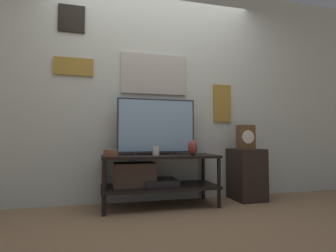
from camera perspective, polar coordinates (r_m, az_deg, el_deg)
The scene contains 9 objects.
ground_plane at distance 2.71m, azimuth -0.35°, elevation -18.55°, with size 12.00×12.00×0.00m, color #846647.
wall_back at distance 3.25m, azimuth -2.95°, elevation 8.12°, with size 6.40×0.08×2.70m.
media_console at distance 2.90m, azimuth -3.87°, elevation -10.43°, with size 1.26×0.50×0.56m.
television at distance 3.01m, azimuth -2.50°, elevation 0.03°, with size 0.90×0.05×0.64m.
vase_wide_bowl at distance 2.74m, azimuth -12.31°, elevation -5.75°, with size 0.15×0.15×0.07m.
vase_urn_stoneware at distance 2.84m, azimuth 5.39°, elevation -4.73°, with size 0.10×0.12×0.17m.
candle_jar at distance 2.87m, azimuth -2.65°, elevation -5.35°, with size 0.08×0.08×0.10m.
side_table at distance 3.38m, azimuth 16.69°, elevation -9.99°, with size 0.34×0.41×0.61m.
mantel_clock at distance 3.36m, azimuth 16.59°, elevation -2.30°, with size 0.21×0.11×0.29m.
Camera 1 is at (-0.64, -2.54, 0.73)m, focal length 28.00 mm.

